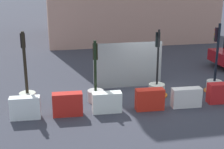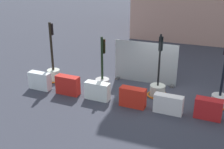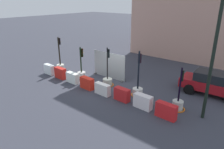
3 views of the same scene
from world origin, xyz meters
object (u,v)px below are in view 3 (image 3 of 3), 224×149
(construction_barrier_3, at_px, (87,83))
(car_red_compact, at_px, (213,83))
(construction_barrier_7, at_px, (166,111))
(traffic_light_1, at_px, (82,72))
(traffic_light_3, at_px, (138,89))
(construction_barrier_6, at_px, (143,102))
(traffic_light_0, at_px, (60,65))
(construction_barrier_0, at_px, (49,69))
(construction_barrier_4, at_px, (103,89))
(traffic_light_2, at_px, (108,80))
(construction_barrier_5, at_px, (122,94))
(traffic_light_4, at_px, (178,103))
(construction_barrier_1, at_px, (60,73))
(street_lamp_post, at_px, (215,42))
(construction_barrier_2, at_px, (73,78))

(construction_barrier_3, bearing_deg, car_red_compact, 33.30)
(construction_barrier_7, bearing_deg, traffic_light_1, 171.05)
(traffic_light_3, relative_size, construction_barrier_7, 2.60)
(construction_barrier_6, xyz_separation_m, construction_barrier_7, (1.51, -0.14, 0.01))
(traffic_light_0, relative_size, construction_barrier_0, 2.74)
(construction_barrier_4, bearing_deg, construction_barrier_7, -0.00)
(traffic_light_0, relative_size, construction_barrier_3, 2.72)
(construction_barrier_3, bearing_deg, construction_barrier_7, -0.13)
(construction_barrier_3, xyz_separation_m, car_red_compact, (7.08, 4.65, 0.36))
(traffic_light_2, xyz_separation_m, construction_barrier_5, (2.26, -1.24, 0.02))
(construction_barrier_6, distance_m, car_red_compact, 5.22)
(traffic_light_1, height_order, traffic_light_3, traffic_light_3)
(traffic_light_2, relative_size, construction_barrier_5, 2.73)
(traffic_light_0, height_order, traffic_light_4, traffic_light_0)
(traffic_light_3, relative_size, construction_barrier_1, 2.72)
(construction_barrier_1, height_order, construction_barrier_7, construction_barrier_1)
(traffic_light_1, relative_size, construction_barrier_0, 2.32)
(traffic_light_3, xyz_separation_m, street_lamp_post, (4.19, -0.07, 3.63))
(car_red_compact, bearing_deg, traffic_light_1, -159.15)
(traffic_light_3, xyz_separation_m, construction_barrier_7, (2.66, -1.36, -0.04))
(traffic_light_2, height_order, construction_barrier_4, traffic_light_2)
(traffic_light_3, distance_m, street_lamp_post, 5.55)
(traffic_light_1, distance_m, construction_barrier_0, 2.95)
(construction_barrier_0, xyz_separation_m, construction_barrier_3, (4.61, -0.08, -0.00))
(traffic_light_2, distance_m, traffic_light_3, 2.62)
(traffic_light_0, height_order, street_lamp_post, street_lamp_post)
(street_lamp_post, bearing_deg, construction_barrier_4, -167.96)
(traffic_light_0, xyz_separation_m, traffic_light_1, (2.68, 0.02, -0.01))
(construction_barrier_5, bearing_deg, construction_barrier_4, -174.80)
(traffic_light_2, height_order, traffic_light_3, traffic_light_3)
(construction_barrier_0, bearing_deg, street_lamp_post, 5.64)
(traffic_light_2, xyz_separation_m, construction_barrier_0, (-5.34, -1.29, 0.02))
(car_red_compact, bearing_deg, construction_barrier_2, -152.31)
(traffic_light_1, xyz_separation_m, construction_barrier_7, (7.91, -1.25, -0.07))
(construction_barrier_4, relative_size, construction_barrier_5, 1.12)
(construction_barrier_0, relative_size, construction_barrier_1, 0.98)
(traffic_light_0, xyz_separation_m, construction_barrier_0, (-0.04, -1.13, -0.09))
(traffic_light_2, distance_m, construction_barrier_5, 2.58)
(construction_barrier_4, xyz_separation_m, construction_barrier_7, (4.54, -0.00, 0.04))
(traffic_light_1, relative_size, street_lamp_post, 0.35)
(construction_barrier_1, height_order, construction_barrier_5, construction_barrier_1)
(traffic_light_4, height_order, construction_barrier_7, traffic_light_4)
(construction_barrier_5, relative_size, construction_barrier_6, 0.92)
(construction_barrier_3, height_order, construction_barrier_5, construction_barrier_3)
(construction_barrier_6, distance_m, street_lamp_post, 4.92)
(construction_barrier_3, height_order, construction_barrier_6, construction_barrier_6)
(traffic_light_2, distance_m, street_lamp_post, 7.76)
(construction_barrier_1, bearing_deg, traffic_light_1, 43.90)
(construction_barrier_5, distance_m, construction_barrier_7, 3.03)
(traffic_light_1, height_order, construction_barrier_6, traffic_light_1)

